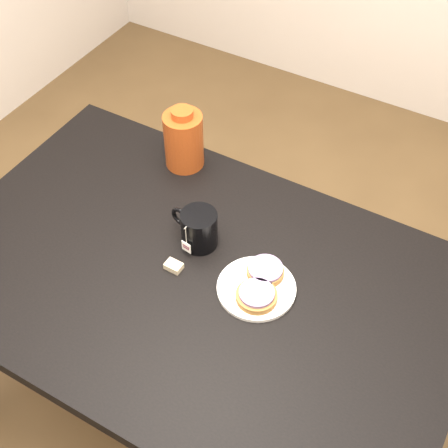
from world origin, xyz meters
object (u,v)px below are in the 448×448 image
object	(u,v)px
bagel_front	(257,295)
table	(195,294)
bagel_back	(265,271)
bagel_package	(184,139)
mug	(198,229)
teabag_pouch	(174,266)
plate	(256,288)

from	to	relation	value
bagel_front	table	bearing A→B (deg)	-176.88
bagel_back	bagel_package	size ratio (longest dim) A/B	0.68
mug	bagel_package	size ratio (longest dim) A/B	0.75
bagel_back	teabag_pouch	xyz separation A→B (m)	(-0.22, -0.10, -0.02)
table	plate	world-z (taller)	plate
plate	bagel_package	distance (m)	0.53
bagel_back	bagel_front	distance (m)	0.08
bagel_back	bagel_front	xyz separation A→B (m)	(0.02, -0.08, -0.00)
bagel_back	mug	bearing A→B (deg)	176.02
mug	bagel_back	bearing A→B (deg)	3.83
bagel_back	bagel_front	bearing A→B (deg)	-78.27
plate	bagel_package	bearing A→B (deg)	142.64
bagel_front	mug	distance (m)	0.25
teabag_pouch	plate	bearing A→B (deg)	11.97
table	bagel_front	world-z (taller)	bagel_front
plate	teabag_pouch	size ratio (longest dim) A/B	4.52
bagel_package	mug	bearing A→B (deg)	-50.98
mug	bagel_front	bearing A→B (deg)	-14.82
bagel_back	mug	size ratio (longest dim) A/B	0.90
plate	mug	distance (m)	0.23
plate	teabag_pouch	distance (m)	0.23
bagel_front	bagel_package	world-z (taller)	bagel_package
bagel_back	bagel_package	bearing A→B (deg)	147.11
plate	teabag_pouch	world-z (taller)	teabag_pouch
table	bagel_front	distance (m)	0.21
bagel_front	bagel_package	distance (m)	0.56
bagel_back	table	bearing A→B (deg)	-151.04
table	plate	distance (m)	0.19
bagel_package	plate	bearing A→B (deg)	-37.36
bagel_front	teabag_pouch	distance (m)	0.24
teabag_pouch	bagel_package	distance (m)	0.42
plate	teabag_pouch	xyz separation A→B (m)	(-0.22, -0.05, 0.00)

